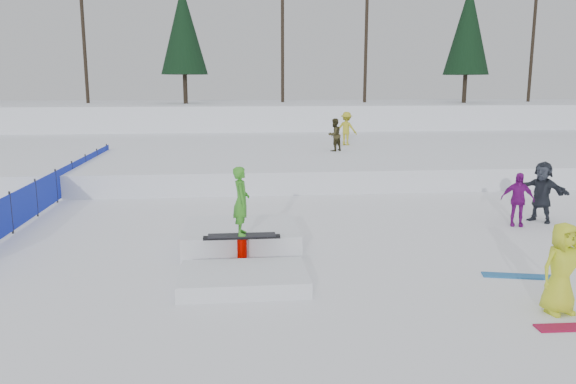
{
  "coord_description": "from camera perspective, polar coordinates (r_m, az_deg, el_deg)",
  "views": [
    {
      "loc": [
        -0.9,
        -11.73,
        3.77
      ],
      "look_at": [
        0.5,
        2.0,
        1.1
      ],
      "focal_mm": 35.0,
      "sensor_mm": 36.0,
      "label": 1
    }
  ],
  "objects": [
    {
      "name": "walker_olive",
      "position": [
        25.19,
        4.73,
        5.81
      ],
      "size": [
        0.9,
        0.86,
        1.46
      ],
      "primitive_type": "imported",
      "rotation": [
        0.0,
        0.0,
        3.76
      ],
      "color": "#2F2C15",
      "rests_on": "snow_midrise"
    },
    {
      "name": "ground",
      "position": [
        12.35,
        -1.38,
        -6.82
      ],
      "size": [
        120.0,
        120.0,
        0.0
      ],
      "primitive_type": "plane",
      "color": "white"
    },
    {
      "name": "safety_fence",
      "position": [
        19.44,
        -22.48,
        0.57
      ],
      "size": [
        0.05,
        16.0,
        1.1
      ],
      "color": "#1526AF",
      "rests_on": "ground"
    },
    {
      "name": "spectator_purple",
      "position": [
        16.22,
        22.29,
        -0.69
      ],
      "size": [
        0.92,
        0.63,
        1.45
      ],
      "primitive_type": "imported",
      "rotation": [
        0.0,
        0.0,
        -0.35
      ],
      "color": "#7D1180",
      "rests_on": "ground"
    },
    {
      "name": "spectator_yellow",
      "position": [
        10.38,
        26.06,
        -6.98
      ],
      "size": [
        0.82,
        0.6,
        1.55
      ],
      "primitive_type": "imported",
      "rotation": [
        0.0,
        0.0,
        0.15
      ],
      "color": "#C6D424",
      "rests_on": "ground"
    },
    {
      "name": "snow_berm",
      "position": [
        41.82,
        -4.61,
        7.4
      ],
      "size": [
        60.0,
        14.0,
        2.4
      ],
      "primitive_type": "cube",
      "color": "white",
      "rests_on": "ground"
    },
    {
      "name": "snow_midrise",
      "position": [
        27.95,
        -3.94,
        4.0
      ],
      "size": [
        50.0,
        18.0,
        0.8
      ],
      "primitive_type": "cube",
      "color": "white",
      "rests_on": "ground"
    },
    {
      "name": "spectator_dark",
      "position": [
        16.96,
        24.37,
        0.02
      ],
      "size": [
        1.34,
        1.54,
        1.68
      ],
      "primitive_type": "imported",
      "rotation": [
        0.0,
        0.0,
        -0.92
      ],
      "color": "#252A33",
      "rests_on": "ground"
    },
    {
      "name": "loose_board_teal",
      "position": [
        12.16,
        22.41,
        -7.9
      ],
      "size": [
        1.43,
        0.61,
        0.03
      ],
      "primitive_type": "cube",
      "rotation": [
        0.0,
        0.0,
        -0.24
      ],
      "color": "#2061A0",
      "rests_on": "ground"
    },
    {
      "name": "walker_ygreen",
      "position": [
        27.74,
        5.96,
        6.43
      ],
      "size": [
        1.21,
        1.08,
        1.62
      ],
      "primitive_type": "imported",
      "rotation": [
        0.0,
        0.0,
        2.56
      ],
      "color": "gold",
      "rests_on": "snow_midrise"
    },
    {
      "name": "treeline",
      "position": [
        40.79,
        4.37,
        16.09
      ],
      "size": [
        40.24,
        4.22,
        10.5
      ],
      "color": "black",
      "rests_on": "snow_berm"
    },
    {
      "name": "jib_rail_feature",
      "position": [
        12.39,
        -4.75,
        -5.34
      ],
      "size": [
        2.6,
        4.4,
        2.11
      ],
      "color": "white",
      "rests_on": "ground"
    }
  ]
}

